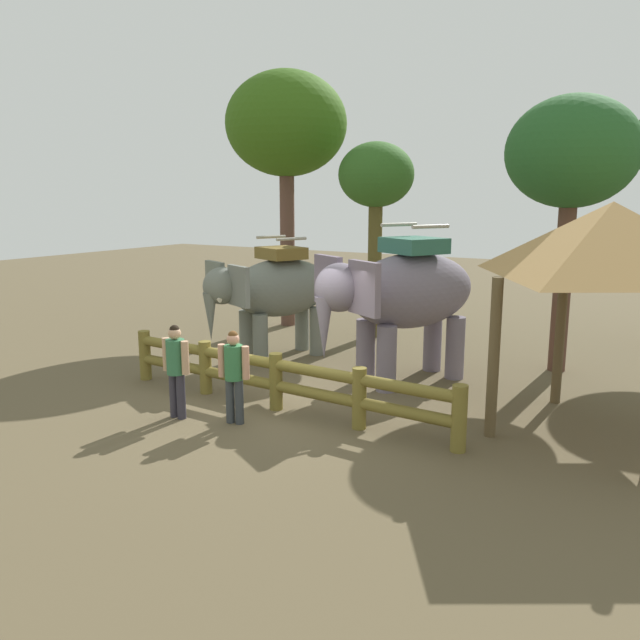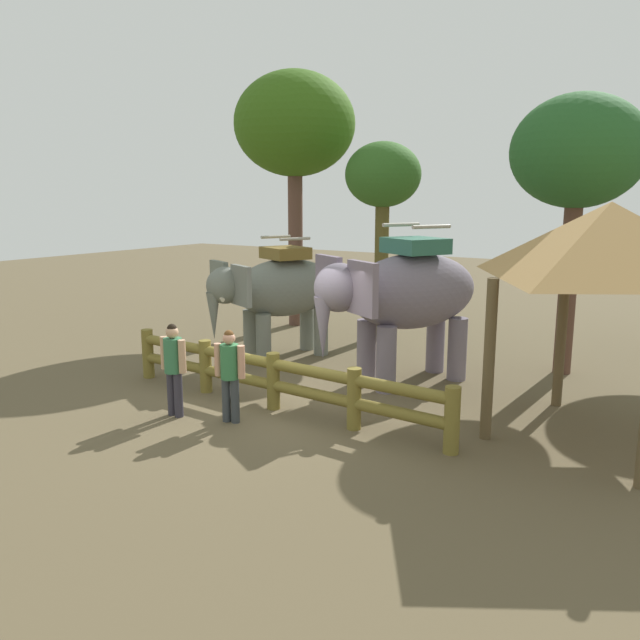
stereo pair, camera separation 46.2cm
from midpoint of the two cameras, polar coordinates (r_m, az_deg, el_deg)
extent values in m
plane|color=brown|center=(11.64, -5.31, -8.13)|extent=(60.00, 60.00, 0.00)
cylinder|color=brown|center=(13.93, -16.46, -3.07)|extent=(0.24, 0.24, 1.05)
cylinder|color=brown|center=(12.67, -11.35, -4.22)|extent=(0.24, 0.24, 1.05)
cylinder|color=brown|center=(11.54, -5.15, -5.57)|extent=(0.24, 0.24, 1.05)
cylinder|color=brown|center=(10.57, 2.31, -7.10)|extent=(0.24, 0.24, 1.05)
cylinder|color=brown|center=(9.83, 11.14, -8.74)|extent=(0.24, 0.24, 1.05)
cylinder|color=brown|center=(11.56, -5.15, -5.93)|extent=(6.99, 0.56, 0.20)
cylinder|color=brown|center=(11.45, -5.18, -4.01)|extent=(6.99, 0.56, 0.20)
cylinder|color=slate|center=(14.60, -6.31, -1.77)|extent=(0.35, 0.35, 1.18)
cylinder|color=slate|center=(15.16, -7.51, -1.32)|extent=(0.35, 0.35, 1.18)
cylinder|color=slate|center=(15.42, -1.16, -1.01)|extent=(0.35, 0.35, 1.18)
cylinder|color=slate|center=(15.95, -2.47, -0.61)|extent=(0.35, 0.35, 1.18)
ellipsoid|color=slate|center=(15.07, -4.37, 2.94)|extent=(2.15, 2.90, 1.37)
ellipsoid|color=slate|center=(14.31, -9.76, 3.07)|extent=(1.04, 1.11, 0.84)
cube|color=slate|center=(13.84, -8.32, 3.05)|extent=(0.77, 0.42, 0.88)
cube|color=slate|center=(14.86, -10.35, 3.54)|extent=(0.77, 0.42, 0.88)
cone|color=slate|center=(14.29, -10.79, 0.29)|extent=(0.31, 0.31, 1.08)
cone|color=beige|center=(14.11, -10.26, 1.94)|extent=(0.36, 0.23, 0.15)
cone|color=beige|center=(14.39, -10.79, 2.10)|extent=(0.36, 0.23, 0.15)
cube|color=brown|center=(14.98, -4.41, 6.06)|extent=(1.27, 1.21, 0.27)
cylinder|color=#A59E8C|center=(14.57, -3.51, 7.33)|extent=(0.38, 0.76, 0.07)
cylinder|color=#A59E8C|center=(15.34, -5.31, 7.49)|extent=(0.38, 0.76, 0.07)
cylinder|color=slate|center=(12.57, 4.98, -3.50)|extent=(0.40, 0.40, 1.33)
cylinder|color=slate|center=(13.16, 3.14, -2.81)|extent=(0.40, 0.40, 1.33)
cylinder|color=slate|center=(13.66, 11.17, -2.48)|extent=(0.40, 0.40, 1.33)
cylinder|color=slate|center=(14.20, 9.22, -1.89)|extent=(0.40, 0.40, 1.33)
ellipsoid|color=slate|center=(13.13, 7.36, 2.65)|extent=(2.62, 3.27, 1.55)
ellipsoid|color=slate|center=(12.12, 0.70, 2.96)|extent=(1.23, 1.29, 0.95)
cube|color=slate|center=(11.63, 2.87, 2.88)|extent=(0.84, 0.55, 1.00)
cube|color=slate|center=(12.72, -0.31, 3.61)|extent=(0.84, 0.55, 1.00)
cone|color=slate|center=(12.07, -0.73, -0.73)|extent=(0.36, 0.36, 1.22)
cube|color=#2C614E|center=(13.03, 7.47, 6.71)|extent=(1.48, 1.42, 0.31)
cylinder|color=#A59E8C|center=(12.61, 8.94, 8.35)|extent=(0.51, 0.82, 0.08)
cylinder|color=#A59E8C|center=(13.41, 6.17, 8.58)|extent=(0.51, 0.82, 0.08)
cylinder|color=#34393D|center=(10.94, -8.53, -7.34)|extent=(0.15, 0.15, 0.78)
cylinder|color=#34393D|center=(11.02, -9.33, -7.23)|extent=(0.15, 0.15, 0.78)
cylinder|color=#327241|center=(10.78, -9.04, -3.82)|extent=(0.37, 0.37, 0.60)
cylinder|color=tan|center=(10.68, -7.98, -3.86)|extent=(0.13, 0.13, 0.57)
cylinder|color=tan|center=(10.88, -10.08, -3.63)|extent=(0.13, 0.13, 0.57)
sphere|color=tan|center=(10.69, -9.10, -1.72)|extent=(0.22, 0.22, 0.22)
sphere|color=#593819|center=(10.67, -9.11, -1.41)|extent=(0.17, 0.17, 0.17)
cylinder|color=#2F2C38|center=(11.37, -13.60, -6.76)|extent=(0.15, 0.15, 0.80)
cylinder|color=#2F2C38|center=(11.50, -14.21, -6.59)|extent=(0.15, 0.15, 0.80)
cylinder|color=#316D46|center=(11.24, -14.08, -3.25)|extent=(0.34, 0.34, 0.61)
cylinder|color=tan|center=(11.07, -13.27, -3.35)|extent=(0.13, 0.13, 0.58)
cylinder|color=tan|center=(11.40, -14.86, -3.00)|extent=(0.13, 0.13, 0.58)
sphere|color=tan|center=(11.15, -14.18, -1.18)|extent=(0.22, 0.22, 0.22)
sphere|color=black|center=(11.14, -14.19, -0.87)|extent=(0.17, 0.17, 0.17)
cylinder|color=brown|center=(12.41, 19.88, -1.31)|extent=(0.18, 0.18, 2.60)
cylinder|color=brown|center=(10.33, 14.21, -3.39)|extent=(0.18, 0.18, 2.60)
pyramid|color=#B0864D|center=(10.60, 23.66, 6.67)|extent=(3.92, 3.92, 1.15)
cylinder|color=brown|center=(18.82, -3.67, 6.91)|extent=(0.43, 0.43, 4.91)
ellipsoid|color=#335C14|center=(18.88, -3.81, 17.29)|extent=(3.48, 3.48, 2.96)
cylinder|color=brown|center=(14.66, 20.24, 3.25)|extent=(0.38, 0.38, 3.99)
ellipsoid|color=#245524|center=(14.58, 20.98, 14.03)|extent=(2.75, 2.75, 2.34)
cylinder|color=brown|center=(17.25, 4.19, 4.74)|extent=(0.38, 0.38, 3.84)
ellipsoid|color=#2D5A1E|center=(17.16, 4.31, 12.98)|extent=(2.01, 2.01, 1.71)
camera|label=1|loc=(0.23, -91.05, -0.21)|focal=35.39mm
camera|label=2|loc=(0.23, 88.95, 0.21)|focal=35.39mm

